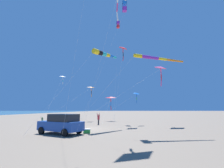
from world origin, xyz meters
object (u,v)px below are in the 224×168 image
Objects in this scene: kite_windsock_magenta_far_left at (151,58)px; kite_delta_purple_drifting at (136,94)px; person_child_green_jacket at (42,121)px; kite_box_orange_high_right at (124,6)px; kite_delta_small_distant at (161,68)px; cooler_box at (87,131)px; kite_delta_blue_topmost at (91,88)px; parked_car at (61,124)px; kite_delta_yellow_midlevel at (111,98)px; kite_delta_long_streamer_right at (123,48)px; kite_delta_long_streamer_left at (63,77)px; person_adult_flyer at (99,118)px; kite_windsock_striped_overhead at (102,54)px; kite_box_checkered_midright at (118,25)px.

kite_delta_purple_drifting is at bearing 93.57° from kite_windsock_magenta_far_left.
person_child_green_jacket is 0.07× the size of kite_box_orange_high_right.
kite_box_orange_high_right is (-5.75, -4.70, 7.53)m from kite_delta_small_distant.
kite_windsock_magenta_far_left is (6.50, 0.16, 7.34)m from cooler_box.
person_child_green_jacket is 13.36m from kite_delta_blue_topmost.
kite_delta_small_distant is (12.05, 9.54, 7.75)m from parked_car.
kite_delta_long_streamer_right reaches higher than kite_delta_yellow_midlevel.
kite_delta_purple_drifting is at bearing 70.12° from kite_box_orange_high_right.
kite_delta_blue_topmost reaches higher than kite_delta_yellow_midlevel.
parked_car is 0.36× the size of kite_delta_long_streamer_right.
parked_car is 0.57× the size of kite_delta_purple_drifting.
person_adult_flyer is at bearing -37.97° from kite_delta_long_streamer_left.
kite_delta_purple_drifting is at bearing 41.33° from kite_windsock_striped_overhead.
cooler_box is at bearing -137.31° from kite_delta_small_distant.
kite_delta_purple_drifting reaches higher than person_adult_flyer.
kite_delta_blue_topmost is (-8.69, 8.37, 2.16)m from kite_delta_purple_drifting.
kite_delta_long_streamer_left is 18.19m from kite_box_orange_high_right.
kite_delta_purple_drifting is 12.84m from kite_box_orange_high_right.
kite_delta_long_streamer_left is (-8.13, 15.64, 8.60)m from cooler_box.
kite_delta_long_streamer_left is (-8.10, 6.32, 7.85)m from person_adult_flyer.
kite_box_orange_high_right is (2.57, -13.74, 11.52)m from kite_delta_yellow_midlevel.
kite_delta_yellow_midlevel is (9.32, 10.64, 4.04)m from person_child_green_jacket.
person_child_green_jacket is at bearing -166.05° from person_adult_flyer.
kite_delta_small_distant is (3.81, -0.67, 3.96)m from kite_delta_purple_drifting.
person_child_green_jacket is 17.53m from kite_windsock_magenta_far_left.
cooler_box is 19.41m from kite_delta_blue_topmost.
kite_box_checkered_midright is (-0.88, 7.68, 8.62)m from kite_delta_long_streamer_right.
kite_delta_long_streamer_left is (-12.06, 5.19, -3.82)m from kite_delta_long_streamer_right.
kite_delta_yellow_midlevel is 0.65× the size of kite_delta_small_distant.
person_adult_flyer is at bearing 128.35° from kite_box_orange_high_right.
kite_windsock_striped_overhead is 13.83m from kite_delta_long_streamer_left.
kite_delta_long_streamer_left is at bearing 142.03° from person_adult_flyer.
kite_delta_long_streamer_right is (3.93, 10.45, 12.42)m from cooler_box.
parked_car is 2.52m from cooler_box.
parked_car is 19.51m from kite_delta_blue_topmost.
kite_delta_purple_drifting reaches higher than person_child_green_jacket.
kite_windsock_magenta_far_left reaches higher than cooler_box.
kite_delta_long_streamer_left is (-5.80, 16.21, 7.86)m from parked_car.
person_adult_flyer is 0.14× the size of kite_delta_long_streamer_right.
cooler_box is at bearing -99.53° from kite_box_checkered_midright.
kite_box_checkered_midright is 1.60× the size of kite_delta_small_distant.
kite_delta_blue_topmost is at bearing 131.61° from kite_delta_long_streamer_right.
cooler_box is 0.05× the size of kite_delta_small_distant.
kite_delta_long_streamer_left is 0.85× the size of kite_delta_blue_topmost.
cooler_box is 15.71m from kite_delta_small_distant.
kite_delta_yellow_midlevel is at bearing 108.51° from kite_delta_long_streamer_right.
kite_delta_blue_topmost is (-0.44, 18.58, 5.95)m from parked_car.
kite_delta_blue_topmost is at bearing 117.48° from kite_windsock_magenta_far_left.
person_child_green_jacket is at bearing -170.66° from kite_delta_purple_drifting.
cooler_box is at bearing -94.45° from kite_delta_yellow_midlevel.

